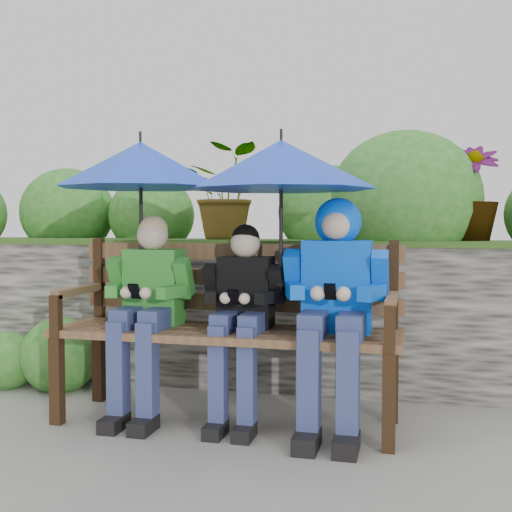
% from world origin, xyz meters
% --- Properties ---
extents(ground, '(60.00, 60.00, 0.00)m').
position_xyz_m(ground, '(0.00, 0.00, 0.00)').
color(ground, slate).
rests_on(ground, ground).
extents(garden_backdrop, '(8.00, 2.87, 1.82)m').
position_xyz_m(garden_backdrop, '(-0.01, 1.62, 0.58)').
color(garden_backdrop, '#2F2D26').
rests_on(garden_backdrop, ground).
extents(park_bench, '(1.99, 0.58, 1.05)m').
position_xyz_m(park_bench, '(-0.13, -0.03, 0.60)').
color(park_bench, black).
rests_on(park_bench, ground).
extents(boy_left, '(0.50, 0.58, 1.19)m').
position_xyz_m(boy_left, '(-0.60, -0.12, 0.68)').
color(boy_left, '#3E8636').
rests_on(boy_left, ground).
extents(boy_middle, '(0.46, 0.53, 1.14)m').
position_xyz_m(boy_middle, '(-0.03, -0.12, 0.66)').
color(boy_middle, black).
rests_on(boy_middle, ground).
extents(boy_right, '(0.56, 0.68, 1.29)m').
position_xyz_m(boy_right, '(0.50, -0.12, 0.77)').
color(boy_right, blue).
rests_on(boy_right, ground).
extents(umbrella_left, '(0.99, 0.99, 0.92)m').
position_xyz_m(umbrella_left, '(-0.66, -0.07, 1.49)').
color(umbrella_left, '#0F34C6').
rests_on(umbrella_left, ground).
extents(umbrella_right, '(1.06, 1.06, 0.89)m').
position_xyz_m(umbrella_right, '(0.19, -0.09, 1.47)').
color(umbrella_right, '#0F34C6').
rests_on(umbrella_right, ground).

